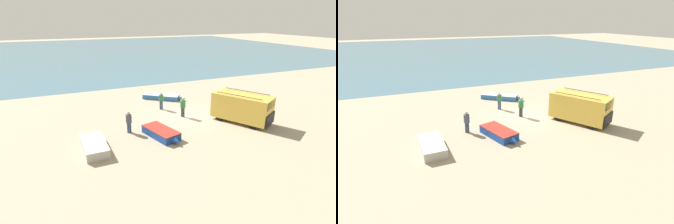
% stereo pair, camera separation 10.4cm
% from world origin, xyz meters
% --- Properties ---
extents(ground_plane, '(200.00, 200.00, 0.00)m').
position_xyz_m(ground_plane, '(0.00, 0.00, 0.00)').
color(ground_plane, tan).
extents(sea_water, '(120.00, 80.00, 0.01)m').
position_xyz_m(sea_water, '(0.00, 52.00, 0.00)').
color(sea_water, '#477084').
rests_on(sea_water, ground_plane).
extents(parked_van, '(4.17, 5.24, 2.51)m').
position_xyz_m(parked_van, '(3.85, -3.04, 1.31)').
color(parked_van, gold).
rests_on(parked_van, ground_plane).
extents(fishing_rowboat_0, '(2.21, 3.85, 0.60)m').
position_xyz_m(fishing_rowboat_0, '(-3.52, -3.22, 0.30)').
color(fishing_rowboat_0, navy).
rests_on(fishing_rowboat_0, ground_plane).
extents(fishing_rowboat_1, '(4.27, 3.58, 0.52)m').
position_xyz_m(fishing_rowboat_1, '(0.14, 5.70, 0.26)').
color(fishing_rowboat_1, '#2D66AD').
rests_on(fishing_rowboat_1, ground_plane).
extents(fishing_rowboat_2, '(1.55, 3.93, 0.65)m').
position_xyz_m(fishing_rowboat_2, '(-8.46, -3.28, 0.32)').
color(fishing_rowboat_2, '#ADA89E').
rests_on(fishing_rowboat_2, ground_plane).
extents(fisherman_0, '(0.45, 0.45, 1.70)m').
position_xyz_m(fisherman_0, '(-5.54, -1.49, 1.02)').
color(fisherman_0, navy).
rests_on(fisherman_0, ground_plane).
extents(fisherman_1, '(0.47, 0.47, 1.80)m').
position_xyz_m(fisherman_1, '(-0.22, -0.04, 1.08)').
color(fisherman_1, '#38383D').
rests_on(fisherman_1, ground_plane).
extents(fisherman_2, '(0.44, 0.44, 1.66)m').
position_xyz_m(fisherman_2, '(-1.24, 2.59, 0.99)').
color(fisherman_2, navy).
rests_on(fisherman_2, ground_plane).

